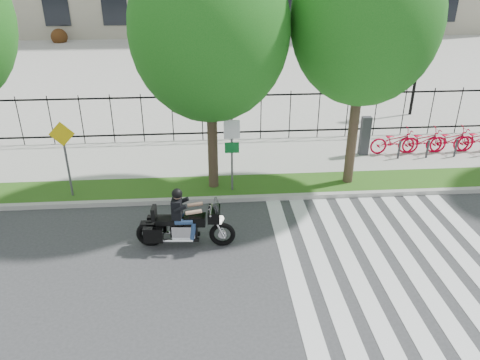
{
  "coord_description": "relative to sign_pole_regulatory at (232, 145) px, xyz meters",
  "views": [
    {
      "loc": [
        0.15,
        -9.02,
        7.17
      ],
      "look_at": [
        1.07,
        3.0,
        1.28
      ],
      "focal_mm": 35.0,
      "sensor_mm": 36.0,
      "label": 1
    }
  ],
  "objects": [
    {
      "name": "sidewalk",
      "position": [
        -0.93,
        2.87,
        -1.66
      ],
      "size": [
        60.0,
        3.5,
        0.15
      ],
      "primitive_type": "cube",
      "color": "#9B9A91",
      "rests_on": "ground"
    },
    {
      "name": "street_tree_2",
      "position": [
        3.95,
        0.37,
        3.65
      ],
      "size": [
        4.42,
        4.42,
        7.79
      ],
      "color": "#3C2B20",
      "rests_on": "grass_verge"
    },
    {
      "name": "crosswalk_stripes",
      "position": [
        3.89,
        -4.58,
        -1.73
      ],
      "size": [
        5.7,
        8.0,
        0.01
      ],
      "primitive_type": null,
      "color": "silver",
      "rests_on": "ground"
    },
    {
      "name": "lamp_post_right",
      "position": [
        9.07,
        7.42,
        1.47
      ],
      "size": [
        1.06,
        0.7,
        4.25
      ],
      "color": "black",
      "rests_on": "ground"
    },
    {
      "name": "plaza",
      "position": [
        -0.93,
        20.42,
        -1.69
      ],
      "size": [
        80.0,
        34.0,
        0.1
      ],
      "primitive_type": "cube",
      "color": "#9B9A91",
      "rests_on": "ground"
    },
    {
      "name": "street_tree_1",
      "position": [
        -0.6,
        0.37,
        3.42
      ],
      "size": [
        4.68,
        4.68,
        7.71
      ],
      "color": "#3C2B20",
      "rests_on": "grass_verge"
    },
    {
      "name": "iron_fence",
      "position": [
        -0.93,
        4.62,
        -0.59
      ],
      "size": [
        30.0,
        0.06,
        2.0
      ],
      "primitive_type": null,
      "color": "black",
      "rests_on": "sidewalk"
    },
    {
      "name": "curb",
      "position": [
        -0.93,
        -0.48,
        -1.66
      ],
      "size": [
        60.0,
        0.2,
        0.15
      ],
      "primitive_type": "cube",
      "color": "#A9A69F",
      "rests_on": "ground"
    },
    {
      "name": "motorcycle_rider",
      "position": [
        -1.44,
        -2.88,
        -1.05
      ],
      "size": [
        2.67,
        0.84,
        2.06
      ],
      "color": "black",
      "rests_on": "ground"
    },
    {
      "name": "grass_verge",
      "position": [
        -0.93,
        0.37,
        -1.66
      ],
      "size": [
        60.0,
        1.5,
        0.15
      ],
      "primitive_type": "cube",
      "color": "#245014",
      "rests_on": "ground"
    },
    {
      "name": "sign_pole_warning",
      "position": [
        -5.12,
        0.0,
        0.0
      ],
      "size": [
        0.78,
        0.09,
        2.49
      ],
      "color": "#59595B",
      "rests_on": "grass_verge"
    },
    {
      "name": "ground",
      "position": [
        -0.93,
        -4.58,
        -1.74
      ],
      "size": [
        120.0,
        120.0,
        0.0
      ],
      "primitive_type": "plane",
      "color": "#333335",
      "rests_on": "ground"
    },
    {
      "name": "sign_pole_regulatory",
      "position": [
        0.0,
        0.0,
        0.0
      ],
      "size": [
        0.5,
        0.09,
        2.5
      ],
      "color": "#59595B",
      "rests_on": "grass_verge"
    }
  ]
}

